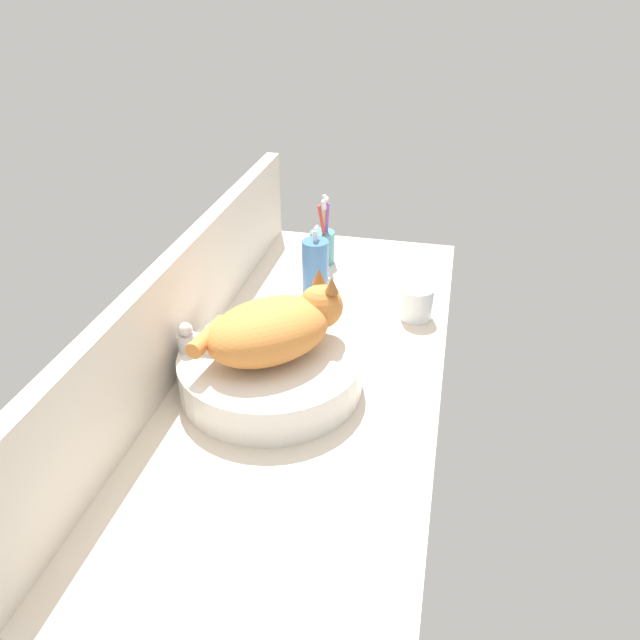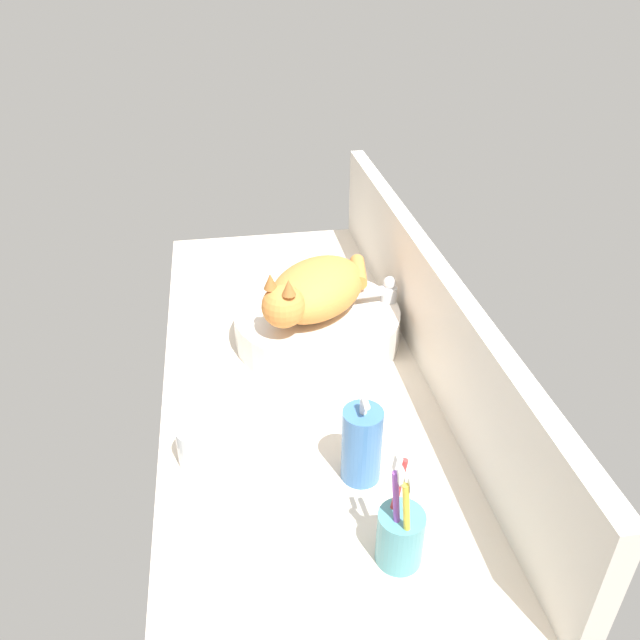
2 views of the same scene
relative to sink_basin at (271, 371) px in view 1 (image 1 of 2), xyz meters
The scene contains 8 objects.
ground_plane 12.01cm from the sink_basin, 29.31° to the right, with size 135.20×56.10×4.00cm, color beige.
backsplash_panel 24.43cm from the sink_basin, 66.55° to the left, with size 135.20×3.60×24.09cm, color silver.
sink_basin is the anchor object (origin of this frame).
cat 9.69cm from the sink_basin, 40.19° to the right, with size 29.84×29.54×14.00cm.
faucet 15.65cm from the sink_basin, 95.78° to the left, with size 3.90×11.86×13.60cm.
soap_dispenser 41.39cm from the sink_basin, ahead, with size 6.60×6.60×16.98cm.
toothbrush_cup 58.11cm from the sink_basin, ahead, with size 6.76×6.76×18.69cm.
water_glass 42.15cm from the sink_basin, 37.32° to the right, with size 7.84×7.84×7.76cm.
Camera 1 is at (-104.51, -25.95, 75.72)cm, focal length 35.00 mm.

